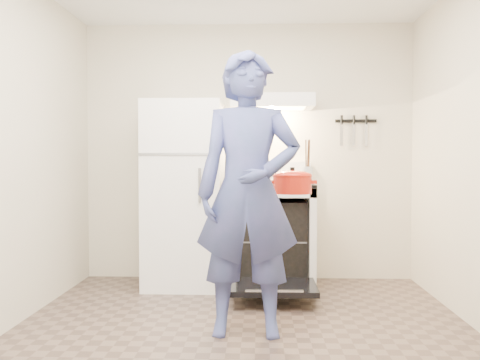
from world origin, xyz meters
The scene contains 15 objects.
floor centered at (0.00, 0.00, 0.00)m, with size 3.60×3.60×0.00m, color brown.
back_wall centered at (0.00, 1.80, 1.25)m, with size 3.20×0.02×2.50m, color beige.
refrigerator centered at (-0.58, 1.45, 0.85)m, with size 0.70×0.70×1.70m, color white.
stove_body centered at (0.23, 1.48, 0.46)m, with size 0.76×0.65×0.92m, color white.
cooktop centered at (0.23, 1.48, 0.94)m, with size 0.76×0.65×0.03m, color black.
backsplash centered at (0.23, 1.76, 1.05)m, with size 0.76×0.07×0.20m, color white.
oven_door centered at (0.23, 0.88, 0.12)m, with size 0.70×0.54×0.04m, color black.
oven_rack centered at (0.23, 1.48, 0.44)m, with size 0.60×0.52×0.01m, color slate.
range_hood centered at (0.23, 1.55, 1.71)m, with size 0.76×0.50×0.12m, color white.
knife_strip centered at (1.05, 1.79, 1.55)m, with size 0.40×0.02×0.03m, color black.
pizza_stone centered at (0.25, 1.55, 0.45)m, with size 0.29×0.29×0.02m, color #856346.
tea_kettle centered at (-0.06, 1.62, 1.09)m, with size 0.23×0.19×0.28m, color silver, non-canonical shape.
utensil_jar centered at (0.54, 1.28, 1.05)m, with size 0.09×0.09×0.13m, color silver.
person centered at (0.04, 0.07, 0.95)m, with size 0.69×0.45×1.89m, color navy.
dutch_oven centered at (0.36, 0.47, 0.98)m, with size 0.36×0.29×0.23m, color red, non-canonical shape.
Camera 1 is at (0.12, -3.47, 1.16)m, focal length 40.00 mm.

